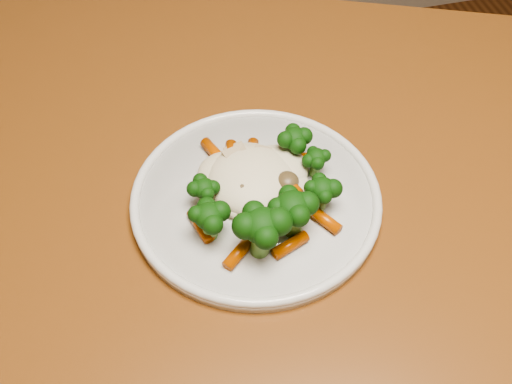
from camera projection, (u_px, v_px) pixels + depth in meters
dining_table at (339, 276)px, 0.73m from camera, size 1.38×1.17×0.75m
plate at (256, 201)px, 0.66m from camera, size 0.25×0.25×0.01m
meal at (263, 192)px, 0.63m from camera, size 0.16×0.18×0.05m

